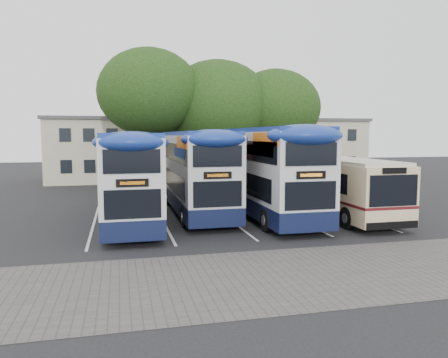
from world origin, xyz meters
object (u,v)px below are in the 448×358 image
Objects in this scene: lamp_post at (291,129)px; bus_dd_left at (129,174)px; bus_dd_mid at (196,169)px; bus_single at (334,182)px; tree_right at (275,108)px; bus_dd_right at (266,168)px; tree_mid at (217,107)px; tree_left at (149,92)px.

bus_dd_left is at bearing -134.69° from lamp_post.
bus_dd_mid is 1.04× the size of bus_single.
tree_right reaches higher than bus_single.
bus_single is at bearing -6.87° from bus_dd_right.
lamp_post reaches higher than bus_dd_mid.
tree_mid is at bearing 89.06° from bus_dd_right.
tree_mid is 12.78m from bus_dd_mid.
tree_left is 10.71m from tree_right.
tree_left is 1.04× the size of bus_single.
bus_dd_mid is (-3.83, -11.42, -4.27)m from tree_mid.
bus_dd_mid is (-11.15, -13.22, -2.50)m from lamp_post.
tree_mid reaches higher than bus_dd_right.
bus_dd_right is at bearing -25.28° from bus_dd_mid.
lamp_post reaches higher than bus_dd_left.
bus_dd_right is (-7.54, -14.93, -2.40)m from lamp_post.
bus_dd_right reaches higher than bus_dd_left.
bus_dd_right is (-0.22, -13.13, -4.17)m from tree_mid.
bus_dd_left is at bearing -98.95° from tree_left.
tree_left is at bearing 81.05° from bus_dd_left.
bus_dd_right is 1.08× the size of bus_single.
tree_left is 14.27m from bus_dd_right.
tree_left is at bearing -167.89° from lamp_post.
bus_dd_left is at bearing -119.80° from tree_mid.
tree_left reaches higher than tree_mid.
tree_mid is 13.78m from bus_dd_right.
tree_right is (-2.35, -2.20, 1.70)m from lamp_post.
bus_dd_mid is 4.00m from bus_dd_right.
bus_dd_left is 0.98× the size of bus_dd_mid.
tree_mid is 0.92× the size of bus_dd_right.
bus_dd_right is (5.46, -12.14, -5.13)m from tree_left.
bus_dd_left is (-7.62, -13.30, -4.33)m from tree_mid.
bus_single is at bearing -1.53° from bus_dd_left.
lamp_post is 0.81× the size of bus_dd_mid.
tree_right is (4.97, -0.40, -0.07)m from tree_mid.
lamp_post is at bearing 76.82° from bus_single.
tree_left reaches higher than bus_dd_right.
bus_dd_left is 1.01× the size of bus_single.
bus_dd_mid is at bearing 154.72° from bus_dd_right.
tree_right is 14.15m from bus_single.
tree_left is 16.82m from bus_single.
tree_right is 0.86× the size of bus_dd_right.
lamp_post is at bearing 45.31° from bus_dd_left.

